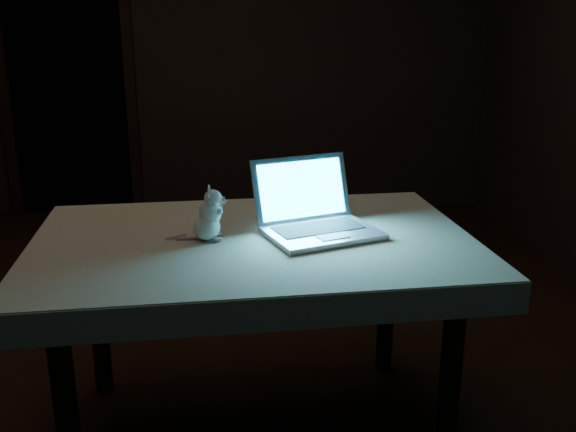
{
  "coord_description": "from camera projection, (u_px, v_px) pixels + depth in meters",
  "views": [
    {
      "loc": [
        0.28,
        -2.75,
        1.53
      ],
      "look_at": [
        0.43,
        -0.56,
        0.86
      ],
      "focal_mm": 40.0,
      "sensor_mm": 36.0,
      "label": 1
    }
  ],
  "objects": [
    {
      "name": "plush_mouse",
      "position": [
        206.0,
        214.0,
        2.24
      ],
      "size": [
        0.19,
        0.19,
        0.19
      ],
      "primitive_type": null,
      "rotation": [
        0.0,
        0.0,
        0.56
      ],
      "color": "white",
      "rests_on": "tablecloth"
    },
    {
      "name": "back_wall",
      "position": [
        207.0,
        50.0,
        5.05
      ],
      "size": [
        4.5,
        0.04,
        2.6
      ],
      "primitive_type": "cube",
      "color": "black",
      "rests_on": "ground"
    },
    {
      "name": "tablecloth",
      "position": [
        232.0,
        253.0,
        2.28
      ],
      "size": [
        1.8,
        1.47,
        0.1
      ],
      "primitive_type": null,
      "rotation": [
        0.0,
        0.0,
        0.31
      ],
      "color": "beige",
      "rests_on": "table"
    },
    {
      "name": "doorway",
      "position": [
        68.0,
        81.0,
        5.05
      ],
      "size": [
        1.06,
        0.36,
        2.13
      ],
      "primitive_type": null,
      "color": "black",
      "rests_on": "back_wall"
    },
    {
      "name": "laptop",
      "position": [
        323.0,
        201.0,
        2.26
      ],
      "size": [
        0.48,
        0.45,
        0.26
      ],
      "primitive_type": null,
      "rotation": [
        0.0,
        0.0,
        0.36
      ],
      "color": "silver",
      "rests_on": "tablecloth"
    },
    {
      "name": "table",
      "position": [
        255.0,
        337.0,
        2.4
      ],
      "size": [
        1.52,
        1.04,
        0.78
      ],
      "primitive_type": null,
      "rotation": [
        0.0,
        0.0,
        0.08
      ],
      "color": "black",
      "rests_on": "floor"
    },
    {
      "name": "floor",
      "position": [
        190.0,
        355.0,
        3.05
      ],
      "size": [
        5.0,
        5.0,
        0.0
      ],
      "primitive_type": "plane",
      "color": "black",
      "rests_on": "ground"
    }
  ]
}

